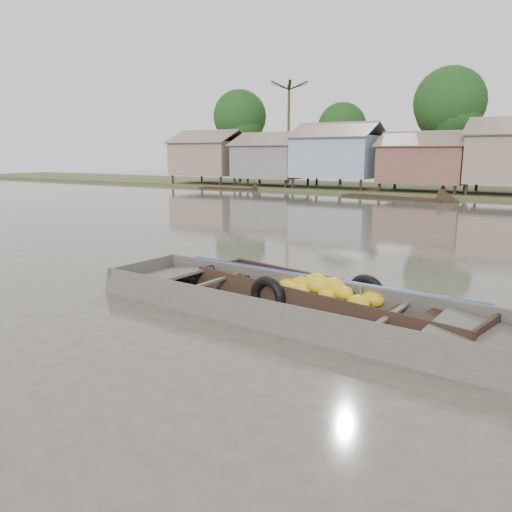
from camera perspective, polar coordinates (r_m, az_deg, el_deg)
The scene contains 3 objects.
ground at distance 10.09m, azimuth 1.29°, elevation -5.70°, with size 120.00×120.00×0.00m, color #484037.
banana_boat at distance 10.06m, azimuth 7.53°, elevation -4.69°, with size 6.42×2.79×0.90m.
viewer_boat at distance 9.56m, azimuth 4.10°, elevation -6.23°, with size 8.44×2.83×0.67m.
Camera 1 is at (4.78, -8.36, 3.02)m, focal length 35.00 mm.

